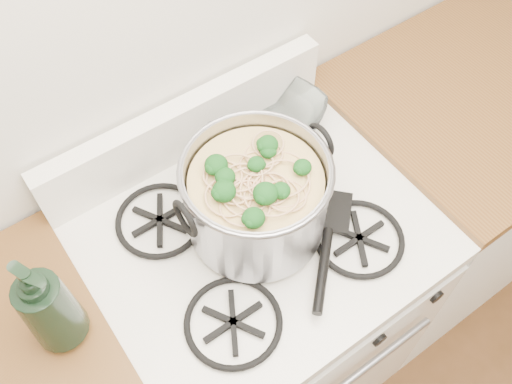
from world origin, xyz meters
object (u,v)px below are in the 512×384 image
gas_range (259,312)px  stock_pot (256,198)px  bottle (45,304)px  spatula (331,209)px  glass_bowl (267,121)px

gas_range → stock_pot: (0.00, 0.02, 0.59)m
bottle → spatula: bearing=-31.6°
glass_bowl → bottle: 0.69m
bottle → gas_range: bearing=-27.1°
glass_bowl → gas_range: bearing=-128.8°
glass_bowl → bottle: bottle is taller
spatula → glass_bowl: size_ratio=2.87×
stock_pot → bottle: bearing=178.2°
spatula → gas_range: bearing=-154.9°
stock_pot → glass_bowl: (0.19, 0.22, -0.09)m
stock_pot → bottle: bottle is taller
spatula → stock_pot: bearing=-160.0°
stock_pot → glass_bowl: 0.30m
stock_pot → glass_bowl: stock_pot is taller
gas_range → bottle: 0.77m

